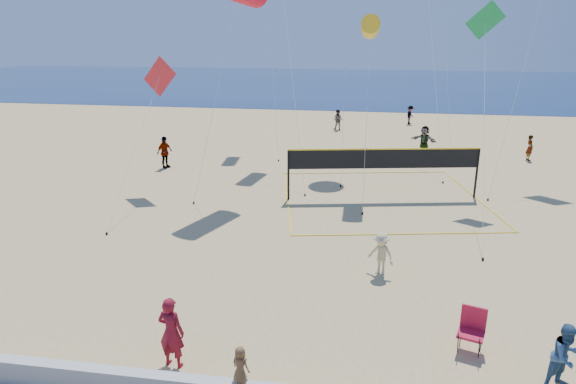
# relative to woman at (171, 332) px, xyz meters

# --- Properties ---
(ground) EXTENTS (120.00, 120.00, 0.00)m
(ground) POSITION_rel_woman_xyz_m (3.18, 1.87, -0.89)
(ground) COLOR tan
(ground) RESTS_ON ground
(ocean) EXTENTS (140.00, 50.00, 0.03)m
(ocean) POSITION_rel_woman_xyz_m (3.18, 63.87, -0.87)
(ocean) COLOR navy
(ocean) RESTS_ON ground
(woman) EXTENTS (0.71, 0.52, 1.78)m
(woman) POSITION_rel_woman_xyz_m (0.00, 0.00, 0.00)
(woman) COLOR maroon
(woman) RESTS_ON ground
(toddler) EXTENTS (0.47, 0.40, 0.82)m
(toddler) POSITION_rel_woman_xyz_m (1.91, -1.07, 0.12)
(toddler) COLOR brown
(toddler) RESTS_ON seawall
(bystander_a) EXTENTS (0.94, 0.88, 1.54)m
(bystander_a) POSITION_rel_woman_xyz_m (8.76, 0.65, -0.12)
(bystander_a) COLOR #2D4D72
(bystander_a) RESTS_ON ground
(bystander_b) EXTENTS (1.05, 0.92, 1.41)m
(bystander_b) POSITION_rel_woman_xyz_m (4.85, 5.53, -0.18)
(bystander_b) COLOR #C8B985
(bystander_b) RESTS_ON ground
(far_person_0) EXTENTS (0.84, 1.14, 1.80)m
(far_person_0) POSITION_rel_woman_xyz_m (-7.00, 16.90, 0.01)
(far_person_0) COLOR gray
(far_person_0) RESTS_ON ground
(far_person_1) EXTENTS (1.73, 1.37, 1.83)m
(far_person_1) POSITION_rel_woman_xyz_m (7.66, 22.26, 0.03)
(far_person_1) COLOR gray
(far_person_1) RESTS_ON ground
(far_person_2) EXTENTS (0.45, 0.61, 1.52)m
(far_person_2) POSITION_rel_woman_xyz_m (13.76, 21.97, -0.13)
(far_person_2) COLOR gray
(far_person_2) RESTS_ON ground
(far_person_3) EXTENTS (0.89, 0.77, 1.56)m
(far_person_3) POSITION_rel_woman_xyz_m (1.89, 29.58, -0.11)
(far_person_3) COLOR gray
(far_person_3) RESTS_ON ground
(far_person_4) EXTENTS (0.90, 1.11, 1.49)m
(far_person_4) POSITION_rel_woman_xyz_m (7.52, 33.09, -0.14)
(far_person_4) COLOR gray
(far_person_4) RESTS_ON ground
(camp_chair) EXTENTS (0.75, 0.87, 1.25)m
(camp_chair) POSITION_rel_woman_xyz_m (7.00, 1.74, -0.25)
(camp_chair) COLOR #AE132F
(camp_chair) RESTS_ON ground
(volleyball_net) EXTENTS (10.43, 10.31, 2.38)m
(volleyball_net) POSITION_rel_woman_xyz_m (5.02, 13.30, 0.74)
(volleyball_net) COLOR black
(volleyball_net) RESTS_ON ground
(kite_2) EXTENTS (0.88, 5.03, 8.16)m
(kite_2) POSITION_rel_woman_xyz_m (4.11, 14.93, 6.71)
(kite_2) COLOR yellow
(kite_2) RESTS_ON ground
(kite_3) EXTENTS (1.88, 6.79, 6.34)m
(kite_3) POSITION_rel_woman_xyz_m (-5.56, 13.39, 4.29)
(kite_3) COLOR red
(kite_3) RESTS_ON ground
(kite_4) EXTENTS (1.68, 7.72, 8.71)m
(kite_4) POSITION_rel_woman_xyz_m (8.96, 14.21, 6.55)
(kite_4) COLOR green
(kite_4) RESTS_ON ground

